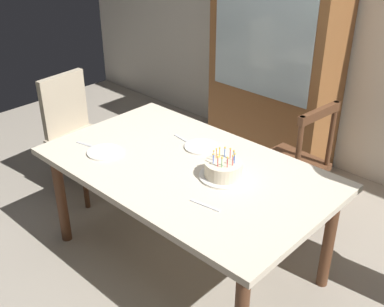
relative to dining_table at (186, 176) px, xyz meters
The scene contains 12 objects.
ground 0.65m from the dining_table, ahead, with size 6.40×6.40×0.00m, color #9E9384.
back_wall 1.96m from the dining_table, 90.00° to the left, with size 6.40×0.10×2.60m, color silver.
dining_table is the anchor object (origin of this frame).
birthday_cake 0.28m from the dining_table, 12.03° to the left, with size 0.28×0.28×0.16m.
plate_near_celebrant 0.54m from the dining_table, 153.89° to the right, with size 0.22×0.22×0.01m, color white.
plate_far_side 0.26m from the dining_table, 110.35° to the left, with size 0.22×0.22×0.01m, color white.
fork_near_celebrant 0.69m from the dining_table, 158.60° to the right, with size 0.18×0.02×0.01m, color silver.
fork_far_side 0.35m from the dining_table, 137.01° to the left, with size 0.18×0.02×0.01m, color silver.
fork_near_guest 0.44m from the dining_table, 32.79° to the right, with size 0.18×0.02×0.01m, color silver.
chair_spindle_back 0.89m from the dining_table, 75.01° to the left, with size 0.48×0.48×0.95m.
chair_upholstered 1.27m from the dining_table, behind, with size 0.48×0.47×0.95m.
china_cabinet 1.65m from the dining_table, 106.18° to the left, with size 1.10×0.45×1.90m.
Camera 1 is at (1.71, -1.76, 2.15)m, focal length 44.55 mm.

